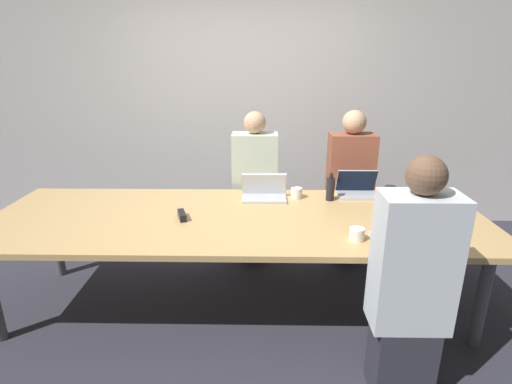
{
  "coord_description": "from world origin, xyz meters",
  "views": [
    {
      "loc": [
        0.18,
        -2.65,
        1.81
      ],
      "look_at": [
        0.13,
        0.1,
        0.88
      ],
      "focal_mm": 28.0,
      "sensor_mm": 36.0,
      "label": 1
    }
  ],
  "objects_px": {
    "person_near_right": "(410,288)",
    "laptop_far_right": "(357,188)",
    "person_far_center": "(255,190)",
    "cup_far_center": "(296,193)",
    "laptop_near_right": "(403,234)",
    "person_far_right": "(349,190)",
    "cup_near_right": "(357,234)",
    "cup_far_right": "(390,191)",
    "bottle_far_right": "(330,189)",
    "stapler": "(182,215)",
    "laptop_far_center": "(264,191)"
  },
  "relations": [
    {
      "from": "person_far_center",
      "to": "person_far_right",
      "type": "xyz_separation_m",
      "value": [
        0.85,
        -0.0,
        0.01
      ]
    },
    {
      "from": "cup_far_right",
      "to": "bottle_far_right",
      "type": "height_order",
      "value": "bottle_far_right"
    },
    {
      "from": "person_far_center",
      "to": "laptop_near_right",
      "type": "relative_size",
      "value": 4.37
    },
    {
      "from": "cup_far_center",
      "to": "bottle_far_right",
      "type": "relative_size",
      "value": 0.41
    },
    {
      "from": "person_near_right",
      "to": "cup_near_right",
      "type": "relative_size",
      "value": 14.6
    },
    {
      "from": "person_far_center",
      "to": "person_far_right",
      "type": "relative_size",
      "value": 0.99
    },
    {
      "from": "cup_near_right",
      "to": "person_far_right",
      "type": "distance_m",
      "value": 1.2
    },
    {
      "from": "person_far_center",
      "to": "laptop_far_center",
      "type": "bearing_deg",
      "value": -78.85
    },
    {
      "from": "cup_far_right",
      "to": "stapler",
      "type": "height_order",
      "value": "cup_far_right"
    },
    {
      "from": "person_far_right",
      "to": "person_far_center",
      "type": "bearing_deg",
      "value": 179.71
    },
    {
      "from": "person_far_center",
      "to": "laptop_far_right",
      "type": "xyz_separation_m",
      "value": [
        0.84,
        -0.33,
        0.13
      ]
    },
    {
      "from": "person_far_center",
      "to": "cup_near_right",
      "type": "height_order",
      "value": "person_far_center"
    },
    {
      "from": "stapler",
      "to": "person_far_center",
      "type": "bearing_deg",
      "value": 40.92
    },
    {
      "from": "cup_far_right",
      "to": "laptop_far_right",
      "type": "bearing_deg",
      "value": 174.12
    },
    {
      "from": "person_far_center",
      "to": "laptop_far_right",
      "type": "relative_size",
      "value": 4.27
    },
    {
      "from": "person_far_center",
      "to": "laptop_near_right",
      "type": "height_order",
      "value": "person_far_center"
    },
    {
      "from": "cup_far_right",
      "to": "person_far_center",
      "type": "bearing_deg",
      "value": 162.31
    },
    {
      "from": "laptop_far_right",
      "to": "cup_far_right",
      "type": "relative_size",
      "value": 3.49
    },
    {
      "from": "cup_far_right",
      "to": "bottle_far_right",
      "type": "relative_size",
      "value": 0.41
    },
    {
      "from": "laptop_far_center",
      "to": "cup_far_center",
      "type": "height_order",
      "value": "laptop_far_center"
    },
    {
      "from": "laptop_far_center",
      "to": "bottle_far_right",
      "type": "distance_m",
      "value": 0.52
    },
    {
      "from": "person_far_right",
      "to": "bottle_far_right",
      "type": "xyz_separation_m",
      "value": [
        -0.25,
        -0.44,
        0.16
      ]
    },
    {
      "from": "person_far_right",
      "to": "laptop_far_right",
      "type": "bearing_deg",
      "value": -92.09
    },
    {
      "from": "cup_near_right",
      "to": "laptop_far_right",
      "type": "relative_size",
      "value": 0.29
    },
    {
      "from": "cup_far_center",
      "to": "laptop_near_right",
      "type": "relative_size",
      "value": 0.29
    },
    {
      "from": "person_near_right",
      "to": "person_far_center",
      "type": "bearing_deg",
      "value": -62.31
    },
    {
      "from": "laptop_far_center",
      "to": "laptop_far_right",
      "type": "height_order",
      "value": "laptop_far_right"
    },
    {
      "from": "cup_far_center",
      "to": "person_near_right",
      "type": "height_order",
      "value": "person_near_right"
    },
    {
      "from": "cup_far_right",
      "to": "person_far_right",
      "type": "bearing_deg",
      "value": 126.26
    },
    {
      "from": "cup_far_center",
      "to": "laptop_far_right",
      "type": "bearing_deg",
      "value": 8.77
    },
    {
      "from": "cup_far_center",
      "to": "bottle_far_right",
      "type": "height_order",
      "value": "bottle_far_right"
    },
    {
      "from": "person_far_center",
      "to": "person_near_right",
      "type": "relative_size",
      "value": 1.0
    },
    {
      "from": "laptop_far_center",
      "to": "person_near_right",
      "type": "distance_m",
      "value": 1.43
    },
    {
      "from": "cup_near_right",
      "to": "person_far_center",
      "type": "bearing_deg",
      "value": 119.07
    },
    {
      "from": "laptop_near_right",
      "to": "cup_far_center",
      "type": "bearing_deg",
      "value": -56.31
    },
    {
      "from": "laptop_near_right",
      "to": "person_near_right",
      "type": "height_order",
      "value": "person_near_right"
    },
    {
      "from": "laptop_far_right",
      "to": "bottle_far_right",
      "type": "xyz_separation_m",
      "value": [
        -0.24,
        -0.12,
        0.03
      ]
    },
    {
      "from": "person_far_center",
      "to": "cup_near_right",
      "type": "bearing_deg",
      "value": -60.93
    },
    {
      "from": "person_near_right",
      "to": "bottle_far_right",
      "type": "height_order",
      "value": "person_near_right"
    },
    {
      "from": "laptop_near_right",
      "to": "laptop_far_right",
      "type": "relative_size",
      "value": 0.98
    },
    {
      "from": "person_near_right",
      "to": "cup_near_right",
      "type": "height_order",
      "value": "person_near_right"
    },
    {
      "from": "stapler",
      "to": "laptop_near_right",
      "type": "bearing_deg",
      "value": -34.79
    },
    {
      "from": "person_near_right",
      "to": "laptop_far_right",
      "type": "height_order",
      "value": "person_near_right"
    },
    {
      "from": "cup_far_center",
      "to": "laptop_near_right",
      "type": "height_order",
      "value": "laptop_near_right"
    },
    {
      "from": "cup_far_center",
      "to": "bottle_far_right",
      "type": "xyz_separation_m",
      "value": [
        0.26,
        -0.05,
        0.05
      ]
    },
    {
      "from": "cup_far_center",
      "to": "cup_far_right",
      "type": "distance_m",
      "value": 0.77
    },
    {
      "from": "laptop_near_right",
      "to": "bottle_far_right",
      "type": "height_order",
      "value": "laptop_near_right"
    },
    {
      "from": "person_near_right",
      "to": "cup_far_right",
      "type": "relative_size",
      "value": 14.92
    },
    {
      "from": "person_far_center",
      "to": "cup_far_center",
      "type": "height_order",
      "value": "person_far_center"
    },
    {
      "from": "person_near_right",
      "to": "stapler",
      "type": "relative_size",
      "value": 8.83
    }
  ]
}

